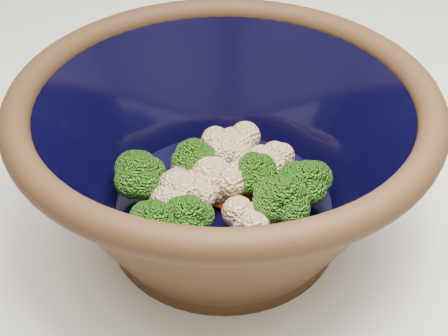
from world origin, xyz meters
name	(u,v)px	position (x,y,z in m)	size (l,w,h in m)	color
mixing_bowl	(224,155)	(-0.10, 0.02, 0.98)	(0.38, 0.38, 0.14)	black
vegetable_pile	(221,184)	(-0.11, 0.02, 0.96)	(0.16, 0.14, 0.06)	#608442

